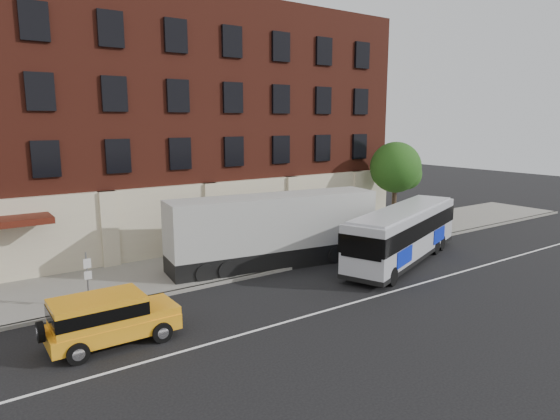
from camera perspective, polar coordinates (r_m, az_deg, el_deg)
ground at (r=20.72m, az=7.28°, el=-11.74°), size 120.00×120.00×0.00m
sidewalk at (r=27.64m, az=-5.38°, el=-5.86°), size 60.00×6.00×0.15m
kerb at (r=25.18m, az=-1.98°, el=-7.44°), size 60.00×0.25×0.15m
lane_line at (r=21.07m, az=6.35°, el=-11.33°), size 60.00×0.12×0.01m
building at (r=33.68m, az=-12.38°, el=9.79°), size 30.00×12.10×15.00m
sign_pole at (r=21.73m, az=-21.56°, el=-7.29°), size 0.30×0.20×2.50m
street_tree at (r=35.70m, az=13.40°, el=4.65°), size 3.60×3.60×6.20m
city_bus at (r=27.99m, az=14.26°, el=-2.53°), size 11.26×6.17×3.05m
yellow_suv at (r=18.46m, az=-19.59°, el=-11.68°), size 4.69×2.08×1.79m
shipping_container at (r=26.35m, az=-0.62°, el=-2.48°), size 11.84×3.93×3.88m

